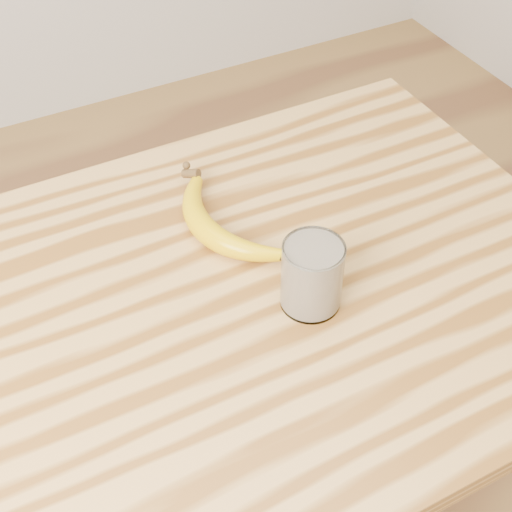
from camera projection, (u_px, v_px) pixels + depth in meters
name	position (u px, v px, depth m)	size (l,w,h in m)	color
room	(194.00, 17.00, 0.73)	(4.04, 4.04, 2.70)	olive
table	(216.00, 357.00, 1.14)	(1.20, 0.80, 0.90)	#B88946
smoothie_glass	(312.00, 275.00, 1.02)	(0.09, 0.09, 0.11)	white
banana	(206.00, 231.00, 1.13)	(0.12, 0.34, 0.04)	#D5A905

